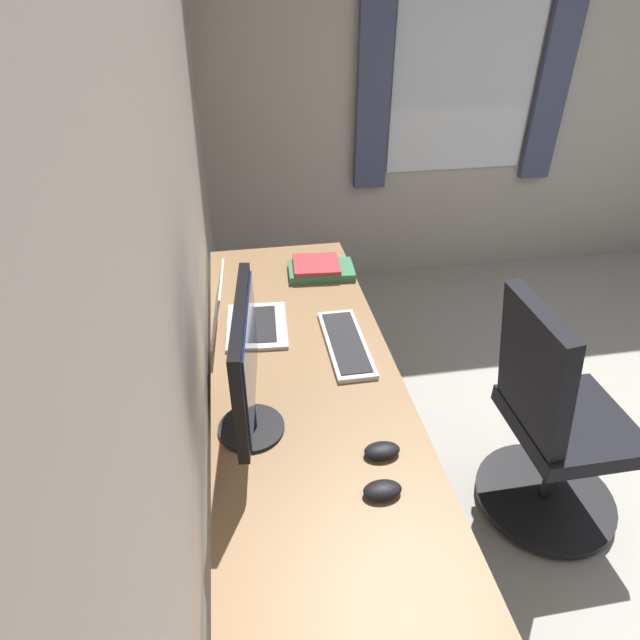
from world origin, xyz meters
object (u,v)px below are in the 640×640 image
(monitor_primary, at_px, (246,363))
(laptop_leftmost, at_px, (241,317))
(mouse_main, at_px, (382,450))
(office_chair, at_px, (551,426))
(book_stack_near, at_px, (320,269))
(keyboard_main, at_px, (346,343))
(drawer_pedestal, at_px, (295,428))
(mouse_spare, at_px, (382,490))

(monitor_primary, height_order, laptop_leftmost, monitor_primary)
(mouse_main, distance_m, office_chair, 0.84)
(monitor_primary, xyz_separation_m, office_chair, (0.10, -1.10, -0.53))
(laptop_leftmost, xyz_separation_m, book_stack_near, (0.38, -0.37, -0.03))
(keyboard_main, xyz_separation_m, office_chair, (-0.27, -0.74, -0.28))
(monitor_primary, distance_m, laptop_leftmost, 0.58)
(mouse_main, bearing_deg, drawer_pedestal, 19.80)
(mouse_spare, bearing_deg, keyboard_main, -3.62)
(mouse_main, distance_m, mouse_spare, 0.14)
(mouse_spare, height_order, book_stack_near, book_stack_near)
(office_chair, bearing_deg, book_stack_near, 42.13)
(drawer_pedestal, height_order, office_chair, office_chair)
(monitor_primary, height_order, office_chair, monitor_primary)
(drawer_pedestal, xyz_separation_m, office_chair, (-0.26, -0.93, 0.11))
(monitor_primary, height_order, book_stack_near, monitor_primary)
(mouse_spare, height_order, office_chair, office_chair)
(monitor_primary, distance_m, mouse_main, 0.46)
(monitor_primary, distance_m, office_chair, 1.23)
(monitor_primary, distance_m, book_stack_near, 1.02)
(mouse_main, bearing_deg, keyboard_main, -0.78)
(monitor_primary, bearing_deg, keyboard_main, -44.85)
(mouse_spare, bearing_deg, monitor_primary, 47.47)
(keyboard_main, bearing_deg, mouse_spare, 176.38)
(mouse_spare, xyz_separation_m, office_chair, (0.40, -0.78, -0.29))
(laptop_leftmost, distance_m, office_chair, 1.24)
(book_stack_near, bearing_deg, laptop_leftmost, 136.06)
(mouse_main, bearing_deg, office_chair, -70.41)
(laptop_leftmost, distance_m, book_stack_near, 0.53)
(keyboard_main, relative_size, mouse_main, 4.04)
(monitor_primary, bearing_deg, laptop_leftmost, 0.34)
(laptop_leftmost, bearing_deg, mouse_main, -152.87)
(office_chair, bearing_deg, monitor_primary, 95.27)
(laptop_leftmost, height_order, book_stack_near, laptop_leftmost)
(drawer_pedestal, distance_m, office_chair, 0.98)
(monitor_primary, relative_size, mouse_main, 4.53)
(laptop_leftmost, height_order, mouse_spare, laptop_leftmost)
(keyboard_main, distance_m, book_stack_near, 0.55)
(keyboard_main, height_order, office_chair, office_chair)
(mouse_spare, distance_m, book_stack_near, 1.22)
(book_stack_near, height_order, office_chair, office_chair)
(monitor_primary, height_order, mouse_main, monitor_primary)
(book_stack_near, relative_size, office_chair, 0.31)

